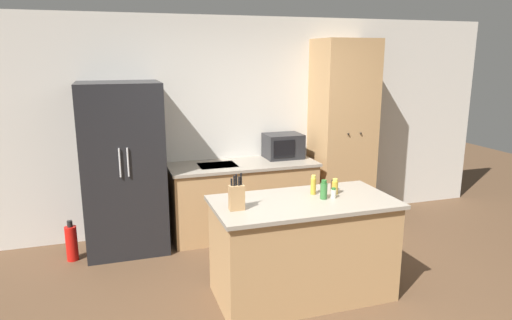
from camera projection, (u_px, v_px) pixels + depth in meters
ground_plane at (308, 318)px, 3.81m from camera, size 14.00×14.00×0.00m
wall_back at (233, 124)px, 5.67m from camera, size 7.20×0.06×2.60m
refrigerator at (123, 168)px, 4.99m from camera, size 0.86×0.74×1.87m
back_counter at (243, 198)px, 5.55m from camera, size 1.77×0.68×0.88m
pantry_cabinet at (342, 133)px, 5.80m from camera, size 0.71×0.62×2.34m
kitchen_island at (303, 248)px, 4.09m from camera, size 1.61×0.83×0.90m
microwave at (283, 146)px, 5.70m from camera, size 0.46×0.36×0.30m
knife_block at (237, 197)px, 3.72m from camera, size 0.12×0.07×0.31m
spice_bottle_tall_dark at (313, 185)px, 4.15m from camera, size 0.05×0.05×0.18m
spice_bottle_short_red at (333, 186)px, 4.25m from camera, size 0.05×0.05×0.11m
spice_bottle_amber_oil at (335, 187)px, 4.15m from camera, size 0.06×0.06×0.15m
spice_bottle_green_herb at (324, 190)px, 4.01m from camera, size 0.06×0.06×0.17m
spice_bottle_pale_salt at (333, 193)px, 4.05m from camera, size 0.05×0.05×0.09m
fire_extinguisher at (72, 243)px, 4.85m from camera, size 0.12×0.12×0.44m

